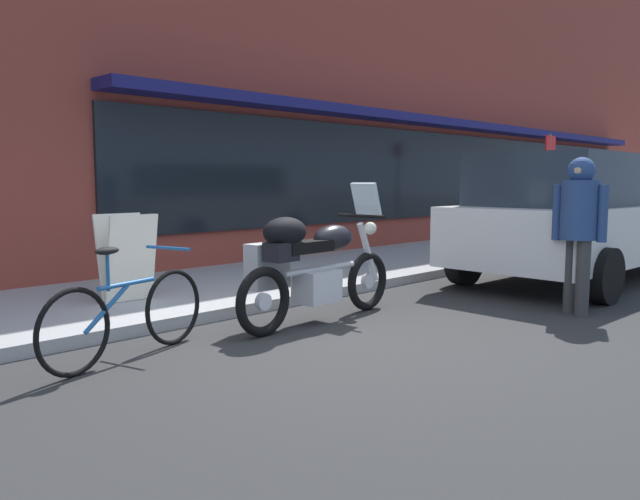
{
  "coord_description": "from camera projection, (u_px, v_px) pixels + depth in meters",
  "views": [
    {
      "loc": [
        -3.97,
        -3.87,
        1.42
      ],
      "look_at": [
        0.65,
        0.65,
        0.7
      ],
      "focal_mm": 35.06,
      "sensor_mm": 36.0,
      "label": 1
    }
  ],
  "objects": [
    {
      "name": "ground_plane",
      "position": [
        321.0,
        338.0,
        5.67
      ],
      "size": [
        80.0,
        80.0,
        0.0
      ],
      "primitive_type": "plane",
      "color": "#2B2B2B"
    },
    {
      "name": "storefront_building",
      "position": [
        459.0,
        73.0,
        14.34
      ],
      "size": [
        25.53,
        0.9,
        7.95
      ],
      "color": "brown",
      "rests_on": "ground_plane"
    },
    {
      "name": "sidewalk_curb",
      "position": [
        520.0,
        242.0,
        13.86
      ],
      "size": [
        30.0,
        2.76,
        0.12
      ],
      "color": "#989898",
      "rests_on": "ground_plane"
    },
    {
      "name": "touring_motorcycle",
      "position": [
        309.0,
        264.0,
        6.16
      ],
      "size": [
        2.21,
        0.62,
        1.4
      ],
      "color": "black",
      "rests_on": "ground_plane"
    },
    {
      "name": "parked_bicycle",
      "position": [
        127.0,
        314.0,
        4.95
      ],
      "size": [
        1.65,
        0.59,
        0.92
      ],
      "color": "black",
      "rests_on": "ground_plane"
    },
    {
      "name": "parked_minivan",
      "position": [
        581.0,
        215.0,
        8.8
      ],
      "size": [
        4.74,
        2.22,
        1.77
      ],
      "color": "silver",
      "rests_on": "ground_plane"
    },
    {
      "name": "pedestrian_walking",
      "position": [
        579.0,
        217.0,
        6.55
      ],
      "size": [
        0.41,
        0.56,
        1.66
      ],
      "color": "#353535",
      "rests_on": "ground_plane"
    },
    {
      "name": "sandwich_board_sign",
      "position": [
        127.0,
        257.0,
        6.73
      ],
      "size": [
        0.55,
        0.41,
        0.94
      ],
      "color": "silver",
      "rests_on": "sidewalk_curb"
    },
    {
      "name": "parking_sign_pole",
      "position": [
        548.0,
        178.0,
        13.12
      ],
      "size": [
        0.44,
        0.07,
        2.27
      ],
      "color": "#59595B",
      "rests_on": "sidewalk_curb"
    }
  ]
}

